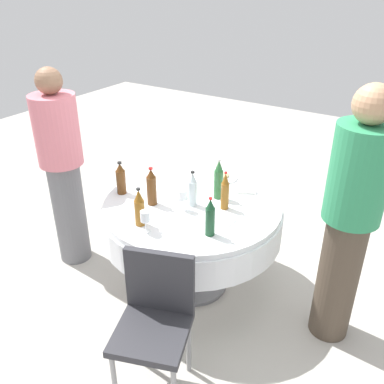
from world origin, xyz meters
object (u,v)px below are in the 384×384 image
object	(u,v)px
bottle_amber_inner	(139,208)
plate_mid	(223,177)
bottle_brown_east	(121,179)
bottle_dark_green_front	(210,218)
bottle_brown_far	(152,187)
person_front	(63,168)
chair_far	(155,314)
bottle_clear_left	(193,190)
person_left	(350,219)
plate_south	(179,193)
wine_glass_east	(145,217)
wine_glass_near	(182,195)
bottle_amber_outer	(225,192)
bottle_green_near	(219,180)
dining_table	(192,220)

from	to	relation	value
bottle_amber_inner	plate_mid	xyz separation A→B (m)	(0.90, -0.12, -0.11)
bottle_brown_east	plate_mid	bearing A→B (deg)	-39.24
bottle_dark_green_front	bottle_brown_far	distance (m)	0.56
person_front	chair_far	size ratio (longest dim) A/B	1.87
bottle_clear_left	person_front	distance (m)	1.09
bottle_dark_green_front	bottle_amber_inner	size ratio (longest dim) A/B	0.99
bottle_dark_green_front	person_left	world-z (taller)	person_left
bottle_dark_green_front	bottle_amber_inner	bearing A→B (deg)	107.86
bottle_amber_inner	person_left	bearing A→B (deg)	-65.97
bottle_dark_green_front	plate_mid	bearing A→B (deg)	23.05
plate_south	chair_far	xyz separation A→B (m)	(-0.91, -0.46, -0.23)
wine_glass_east	chair_far	world-z (taller)	wine_glass_east
wine_glass_near	bottle_amber_outer	bearing A→B (deg)	-54.18
bottle_clear_left	bottle_dark_green_front	distance (m)	0.39
bottle_brown_east	chair_far	world-z (taller)	bottle_brown_east
bottle_amber_inner	plate_mid	bearing A→B (deg)	-7.70
plate_mid	person_left	xyz separation A→B (m)	(-0.37, -1.07, 0.15)
bottle_brown_east	bottle_clear_left	bearing A→B (deg)	-76.24
bottle_dark_green_front	bottle_brown_east	size ratio (longest dim) A/B	1.05
bottle_brown_east	bottle_amber_inner	distance (m)	0.48
person_front	bottle_green_near	bearing A→B (deg)	-83.79
plate_south	person_front	world-z (taller)	person_front
bottle_amber_inner	bottle_amber_outer	bearing A→B (deg)	-36.90
bottle_clear_left	wine_glass_east	bearing A→B (deg)	171.72
bottle_dark_green_front	bottle_amber_inner	xyz separation A→B (m)	(-0.14, 0.45, 0.00)
bottle_brown_east	plate_south	xyz separation A→B (m)	(0.22, -0.37, -0.11)
bottle_clear_left	bottle_amber_inner	bearing A→B (deg)	159.64
bottle_clear_left	person_front	world-z (taller)	person_front
person_left	bottle_brown_east	bearing A→B (deg)	-86.10
bottle_brown_far	wine_glass_near	xyz separation A→B (m)	(0.05, -0.23, -0.02)
bottle_amber_outer	bottle_green_near	world-z (taller)	bottle_green_near
bottle_brown_east	person_left	bearing A→B (deg)	-80.67
dining_table	person_left	world-z (taller)	person_left
plate_south	person_left	xyz separation A→B (m)	(0.04, -1.22, 0.16)
bottle_dark_green_front	bottle_brown_east	world-z (taller)	bottle_dark_green_front
bottle_amber_inner	person_left	xyz separation A→B (m)	(0.53, -1.19, 0.04)
bottle_brown_east	person_left	distance (m)	1.61
chair_far	plate_south	bearing A→B (deg)	-82.93
plate_mid	person_front	size ratio (longest dim) A/B	0.14
bottle_brown_far	plate_mid	distance (m)	0.69
dining_table	plate_south	distance (m)	0.23
bottle_brown_east	person_front	xyz separation A→B (m)	(-0.09, 0.53, -0.01)
bottle_amber_inner	plate_south	size ratio (longest dim) A/B	1.22
bottle_dark_green_front	bottle_brown_east	xyz separation A→B (m)	(0.13, 0.84, -0.01)
dining_table	bottle_clear_left	world-z (taller)	bottle_clear_left
bottle_green_near	dining_table	bearing A→B (deg)	144.06
wine_glass_east	person_front	size ratio (longest dim) A/B	0.09
wine_glass_east	plate_south	bearing A→B (deg)	11.65
dining_table	person_front	bearing A→B (deg)	103.32
dining_table	wine_glass_east	bearing A→B (deg)	174.71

